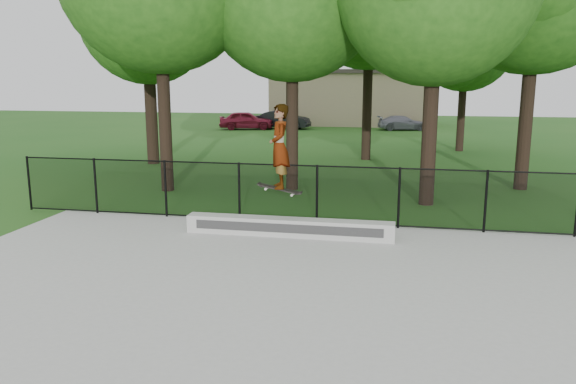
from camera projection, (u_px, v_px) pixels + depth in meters
name	position (u px, v px, depth m)	size (l,w,h in m)	color
ground	(260.00, 326.00, 8.40)	(100.00, 100.00, 0.00)	#1D5217
concrete_slab	(260.00, 324.00, 8.39)	(14.00, 12.00, 0.06)	#A4A49F
grind_ledge	(289.00, 227.00, 12.95)	(4.83, 0.40, 0.41)	#A8A8A3
car_a	(246.00, 120.00, 40.44)	(1.56, 3.85, 1.32)	maroon
car_b	(283.00, 120.00, 40.94)	(1.39, 3.61, 1.31)	black
car_c	(403.00, 123.00, 39.91)	(1.43, 3.24, 1.02)	gray
skater_airborne	(279.00, 148.00, 12.48)	(0.83, 0.80, 2.05)	black
chainlink_fence	(317.00, 195.00, 13.91)	(16.06, 0.06, 1.50)	black
distant_building	(350.00, 97.00, 44.88)	(12.40, 6.40, 4.30)	tan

